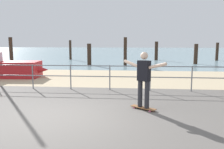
{
  "coord_description": "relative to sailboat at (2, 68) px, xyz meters",
  "views": [
    {
      "loc": [
        1.77,
        -6.02,
        2.07
      ],
      "look_at": [
        1.04,
        2.0,
        0.9
      ],
      "focal_mm": 37.96,
      "sensor_mm": 36.0,
      "label": 1
    }
  ],
  "objects": [
    {
      "name": "sailboat",
      "position": [
        0.0,
        0.0,
        0.0
      ],
      "size": [
        5.01,
        1.66,
        5.49
      ],
      "color": "#B21E23",
      "rests_on": "ground"
    },
    {
      "name": "skateboarder",
      "position": [
        7.58,
        -5.54,
        0.49
      ],
      "size": [
        1.24,
        0.9,
        1.65
      ],
      "color": "#26262B",
      "rests_on": "skateboard"
    },
    {
      "name": "groyne_post_6",
      "position": [
        15.64,
        12.27,
        0.39
      ],
      "size": [
        0.29,
        0.29,
        1.83
      ],
      "primitive_type": "cylinder",
      "color": "#332319",
      "rests_on": "ground"
    },
    {
      "name": "groyne_post_3",
      "position": [
        6.59,
        6.97,
        0.63
      ],
      "size": [
        0.27,
        0.27,
        2.31
      ],
      "primitive_type": "cylinder",
      "color": "#332319",
      "rests_on": "ground"
    },
    {
      "name": "ground_plane",
      "position": [
        5.5,
        -7.44,
        -0.52
      ],
      "size": [
        24.0,
        10.0,
        0.04
      ],
      "primitive_type": "cube",
      "color": "#605B56",
      "rests_on": "ground"
    },
    {
      "name": "beach_strip",
      "position": [
        5.5,
        0.56,
        -0.52
      ],
      "size": [
        24.0,
        6.0,
        0.04
      ],
      "primitive_type": "cube",
      "color": "tan",
      "rests_on": "ground"
    },
    {
      "name": "groyne_post_1",
      "position": [
        0.56,
        12.31,
        0.51
      ],
      "size": [
        0.25,
        0.25,
        2.06
      ],
      "primitive_type": "cylinder",
      "color": "#332319",
      "rests_on": "ground"
    },
    {
      "name": "groyne_post_0",
      "position": [
        -2.46,
        5.64,
        0.63
      ],
      "size": [
        0.28,
        0.28,
        2.31
      ],
      "primitive_type": "cylinder",
      "color": "#332319",
      "rests_on": "ground"
    },
    {
      "name": "groyne_post_4",
      "position": [
        9.61,
        12.37,
        0.44
      ],
      "size": [
        0.34,
        0.34,
        1.93
      ],
      "primitive_type": "cylinder",
      "color": "#332319",
      "rests_on": "ground"
    },
    {
      "name": "groyne_post_5",
      "position": [
        12.62,
        8.55,
        0.35
      ],
      "size": [
        0.33,
        0.33,
        1.76
      ],
      "primitive_type": "cylinder",
      "color": "#332319",
      "rests_on": "ground"
    },
    {
      "name": "skateboard",
      "position": [
        7.58,
        -5.54,
        -0.46
      ],
      "size": [
        0.77,
        0.62,
        0.08
      ],
      "color": "brown",
      "rests_on": "ground"
    },
    {
      "name": "railing_fence",
      "position": [
        4.65,
        -2.84,
        0.18
      ],
      "size": [
        13.29,
        0.05,
        1.05
      ],
      "color": "slate",
      "rests_on": "ground"
    },
    {
      "name": "sea_surface",
      "position": [
        5.5,
        28.56,
        -0.52
      ],
      "size": [
        72.0,
        50.0,
        0.04
      ],
      "primitive_type": "cube",
      "color": "#75939E",
      "rests_on": "ground"
    },
    {
      "name": "groyne_post_2",
      "position": [
        3.57,
        7.1,
        0.37
      ],
      "size": [
        0.34,
        0.34,
        1.79
      ],
      "primitive_type": "cylinder",
      "color": "#332319",
      "rests_on": "ground"
    }
  ]
}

